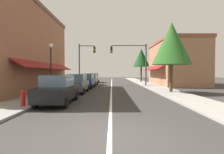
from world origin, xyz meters
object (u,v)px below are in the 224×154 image
object	(u,v)px
traffic_signal_left_corner	(84,59)
street_lamp_left_near	(51,60)
traffic_signal_mast_arm	(134,57)
tree_right_near	(171,44)
parked_car_third_left	(87,81)
parked_car_far_left	(91,79)
fire_hydrant	(23,98)
parked_car_nearest_left	(58,90)
parked_car_distant_left	(94,78)
tree_right_far	(141,58)
parked_car_second_left	(77,83)

from	to	relation	value
traffic_signal_left_corner	street_lamp_left_near	size ratio (longest dim) A/B	1.43
traffic_signal_mast_arm	tree_right_near	world-z (taller)	tree_right_near
parked_car_third_left	street_lamp_left_near	size ratio (longest dim) A/B	0.97
parked_car_far_left	fire_hydrant	world-z (taller)	parked_car_far_left
parked_car_nearest_left	parked_car_distant_left	xyz separation A→B (m)	(-0.02, 20.65, 0.00)
parked_car_third_left	tree_right_far	xyz separation A→B (m)	(8.81, 11.65, 3.90)
parked_car_far_left	traffic_signal_left_corner	world-z (taller)	traffic_signal_left_corner
parked_car_nearest_left	parked_car_far_left	xyz separation A→B (m)	(0.16, 14.67, 0.00)
parked_car_far_left	tree_right_near	world-z (taller)	tree_right_near
street_lamp_left_near	tree_right_far	world-z (taller)	tree_right_far
traffic_signal_left_corner	tree_right_near	size ratio (longest dim) A/B	0.93
parked_car_distant_left	traffic_signal_left_corner	xyz separation A→B (m)	(-0.79, -6.41, 3.07)
parked_car_second_left	street_lamp_left_near	xyz separation A→B (m)	(-1.63, -2.22, 2.04)
parked_car_third_left	street_lamp_left_near	bearing A→B (deg)	-103.56
traffic_signal_mast_arm	traffic_signal_left_corner	bearing A→B (deg)	167.82
parked_car_nearest_left	parked_car_distant_left	distance (m)	20.65
parked_car_second_left	tree_right_far	distance (m)	19.04
tree_right_near	fire_hydrant	bearing A→B (deg)	-148.09
parked_car_nearest_left	tree_right_far	bearing A→B (deg)	67.04
traffic_signal_mast_arm	tree_right_far	size ratio (longest dim) A/B	0.90
parked_car_nearest_left	traffic_signal_mast_arm	world-z (taller)	traffic_signal_mast_arm
traffic_signal_left_corner	fire_hydrant	size ratio (longest dim) A/B	7.01
fire_hydrant	tree_right_near	bearing A→B (deg)	31.91
parked_car_far_left	parked_car_distant_left	size ratio (longest dim) A/B	0.99
parked_car_third_left	traffic_signal_left_corner	distance (m)	5.25
traffic_signal_left_corner	tree_right_far	world-z (taller)	tree_right_far
parked_car_second_left	street_lamp_left_near	bearing A→B (deg)	-126.07
parked_car_second_left	traffic_signal_left_corner	distance (m)	9.37
traffic_signal_mast_arm	tree_right_far	world-z (taller)	tree_right_far
parked_car_distant_left	traffic_signal_mast_arm	world-z (taller)	traffic_signal_mast_arm
parked_car_second_left	parked_car_far_left	distance (m)	9.25
traffic_signal_left_corner	parked_car_nearest_left	bearing A→B (deg)	-86.74
parked_car_nearest_left	parked_car_third_left	distance (m)	10.10
street_lamp_left_near	tree_right_near	xyz separation A→B (m)	(10.47, 2.03, 1.68)
traffic_signal_left_corner	fire_hydrant	world-z (taller)	traffic_signal_left_corner
parked_car_nearest_left	tree_right_near	size ratio (longest dim) A/B	0.63
parked_car_second_left	traffic_signal_mast_arm	world-z (taller)	traffic_signal_mast_arm
parked_car_second_left	tree_right_far	bearing A→B (deg)	61.45
parked_car_second_left	traffic_signal_mast_arm	bearing A→B (deg)	49.21
parked_car_nearest_left	traffic_signal_left_corner	bearing A→B (deg)	92.75
tree_right_near	tree_right_far	size ratio (longest dim) A/B	1.00
parked_car_nearest_left	parked_car_distant_left	size ratio (longest dim) A/B	0.99
traffic_signal_left_corner	tree_right_near	distance (m)	13.21
parked_car_second_left	tree_right_near	xyz separation A→B (m)	(8.84, -0.19, 3.73)
parked_car_second_left	parked_car_third_left	size ratio (longest dim) A/B	0.99
tree_right_near	traffic_signal_left_corner	bearing A→B (deg)	136.98
parked_car_third_left	traffic_signal_mast_arm	world-z (taller)	traffic_signal_mast_arm
traffic_signal_left_corner	tree_right_far	size ratio (longest dim) A/B	0.93
traffic_signal_left_corner	tree_right_near	bearing A→B (deg)	-43.02
parked_car_second_left	traffic_signal_mast_arm	size ratio (longest dim) A/B	0.70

